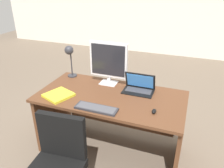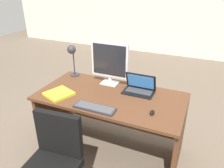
# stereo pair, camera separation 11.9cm
# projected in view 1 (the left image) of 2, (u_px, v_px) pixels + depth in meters

# --- Properties ---
(ground) EXTENTS (12.00, 12.00, 0.00)m
(ground) POSITION_uv_depth(u_px,v_px,m) (140.00, 94.00, 4.02)
(ground) COLOR #6B5B4C
(back_wall) EXTENTS (10.00, 0.10, 2.80)m
(back_wall) POSITION_uv_depth(u_px,v_px,m) (168.00, 0.00, 5.57)
(back_wall) COLOR silver
(back_wall) RESTS_ON ground
(desk) EXTENTS (1.61, 0.82, 0.75)m
(desk) POSITION_uv_depth(u_px,v_px,m) (112.00, 111.00, 2.58)
(desk) COLOR #56331E
(desk) RESTS_ON ground
(monitor) EXTENTS (0.46, 0.16, 0.51)m
(monitor) POSITION_uv_depth(u_px,v_px,m) (108.00, 61.00, 2.59)
(monitor) COLOR silver
(monitor) RESTS_ON desk
(laptop) EXTENTS (0.34, 0.23, 0.21)m
(laptop) POSITION_uv_depth(u_px,v_px,m) (139.00, 85.00, 2.52)
(laptop) COLOR black
(laptop) RESTS_ON desk
(keyboard) EXTENTS (0.42, 0.14, 0.02)m
(keyboard) POSITION_uv_depth(u_px,v_px,m) (96.00, 108.00, 2.18)
(keyboard) COLOR #2D2D33
(keyboard) RESTS_ON desk
(mouse) EXTENTS (0.04, 0.08, 0.03)m
(mouse) POSITION_uv_depth(u_px,v_px,m) (154.00, 111.00, 2.12)
(mouse) COLOR black
(mouse) RESTS_ON desk
(desk_lamp) EXTENTS (0.12, 0.15, 0.41)m
(desk_lamp) POSITION_uv_depth(u_px,v_px,m) (70.00, 54.00, 2.76)
(desk_lamp) COLOR #2D2D33
(desk_lamp) RESTS_ON desk
(book) EXTENTS (0.34, 0.34, 0.03)m
(book) POSITION_uv_depth(u_px,v_px,m) (59.00, 95.00, 2.41)
(book) COLOR yellow
(book) RESTS_ON desk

